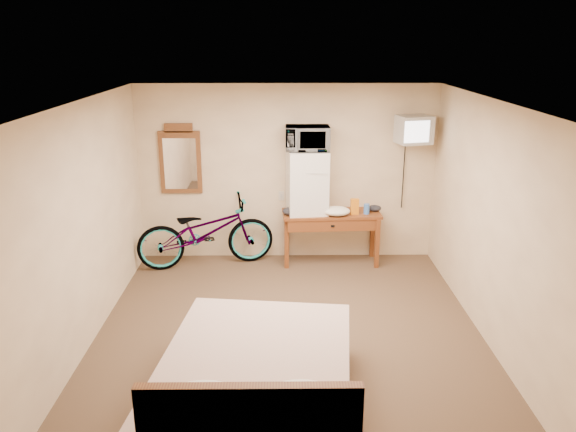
# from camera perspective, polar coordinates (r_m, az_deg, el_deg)

# --- Properties ---
(room) EXTENTS (4.60, 4.64, 2.50)m
(room) POSITION_cam_1_polar(r_m,az_deg,el_deg) (5.77, 0.10, -0.97)
(room) COLOR #503C28
(room) RESTS_ON ground
(desk) EXTENTS (1.39, 0.59, 0.75)m
(desk) POSITION_cam_1_polar(r_m,az_deg,el_deg) (7.89, 4.43, -0.52)
(desk) COLOR brown
(desk) RESTS_ON floor
(mini_fridge) EXTENTS (0.59, 0.57, 0.88)m
(mini_fridge) POSITION_cam_1_polar(r_m,az_deg,el_deg) (7.77, 1.93, 3.52)
(mini_fridge) COLOR white
(mini_fridge) RESTS_ON desk
(microwave) EXTENTS (0.59, 0.41, 0.33)m
(microwave) POSITION_cam_1_polar(r_m,az_deg,el_deg) (7.64, 1.98, 7.90)
(microwave) COLOR white
(microwave) RESTS_ON mini_fridge
(snack_bag) EXTENTS (0.11, 0.07, 0.22)m
(snack_bag) POSITION_cam_1_polar(r_m,az_deg,el_deg) (7.81, 6.78, 0.97)
(snack_bag) COLOR orange
(snack_bag) RESTS_ON desk
(blue_cup) EXTENTS (0.08, 0.08, 0.14)m
(blue_cup) POSITION_cam_1_polar(r_m,az_deg,el_deg) (7.85, 7.99, 0.72)
(blue_cup) COLOR #3C72CE
(blue_cup) RESTS_ON desk
(cloth_cream) EXTENTS (0.39, 0.30, 0.12)m
(cloth_cream) POSITION_cam_1_polar(r_m,az_deg,el_deg) (7.75, 4.92, 0.51)
(cloth_cream) COLOR white
(cloth_cream) RESTS_ON desk
(cloth_dark_a) EXTENTS (0.30, 0.22, 0.11)m
(cloth_dark_a) POSITION_cam_1_polar(r_m,az_deg,el_deg) (7.73, 0.53, 0.50)
(cloth_dark_a) COLOR black
(cloth_dark_a) RESTS_ON desk
(cloth_dark_b) EXTENTS (0.19, 0.16, 0.09)m
(cloth_dark_b) POSITION_cam_1_polar(r_m,az_deg,el_deg) (8.00, 8.79, 0.79)
(cloth_dark_b) COLOR black
(cloth_dark_b) RESTS_ON desk
(crt_television) EXTENTS (0.50, 0.60, 0.37)m
(crt_television) POSITION_cam_1_polar(r_m,az_deg,el_deg) (7.78, 12.66, 8.56)
(crt_television) COLOR black
(crt_television) RESTS_ON room
(wall_mirror) EXTENTS (0.58, 0.04, 0.99)m
(wall_mirror) POSITION_cam_1_polar(r_m,az_deg,el_deg) (8.04, -10.89, 5.63)
(wall_mirror) COLOR brown
(wall_mirror) RESTS_ON room
(bicycle) EXTENTS (2.01, 1.10, 1.00)m
(bicycle) POSITION_cam_1_polar(r_m,az_deg,el_deg) (7.92, -8.35, -1.60)
(bicycle) COLOR black
(bicycle) RESTS_ON floor
(bed) EXTENTS (1.80, 2.25, 0.90)m
(bed) POSITION_cam_1_polar(r_m,az_deg,el_deg) (4.97, -3.28, -16.72)
(bed) COLOR brown
(bed) RESTS_ON floor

